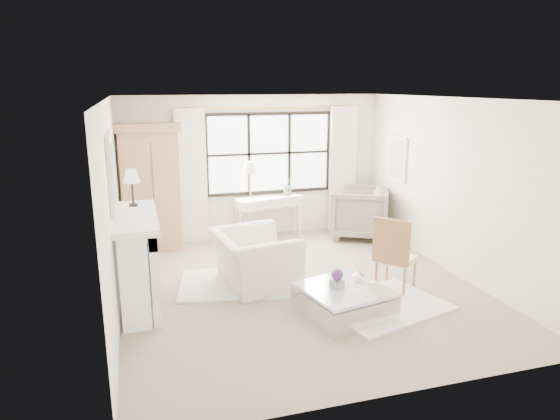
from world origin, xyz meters
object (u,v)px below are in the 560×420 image
(armoire, at_px, (153,186))
(club_armchair, at_px, (255,259))
(coffee_table, at_px, (344,302))
(console_table, at_px, (269,217))

(armoire, height_order, club_armchair, armoire)
(club_armchair, bearing_deg, coffee_table, -153.38)
(armoire, height_order, coffee_table, armoire)
(coffee_table, bearing_deg, armoire, 109.21)
(console_table, relative_size, club_armchair, 1.11)
(console_table, distance_m, coffee_table, 3.57)
(armoire, xyz_separation_m, club_armchair, (1.31, -2.24, -0.74))
(console_table, bearing_deg, coffee_table, -102.88)
(console_table, distance_m, club_armchair, 2.41)
(armoire, bearing_deg, console_table, 7.49)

